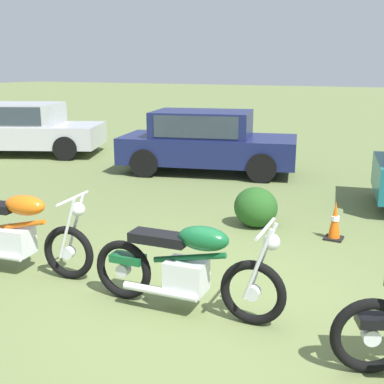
{
  "coord_description": "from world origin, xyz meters",
  "views": [
    {
      "loc": [
        2.06,
        -4.23,
        2.41
      ],
      "look_at": [
        -0.76,
        1.28,
        0.84
      ],
      "focal_mm": 46.08,
      "sensor_mm": 36.0,
      "label": 1
    }
  ],
  "objects_px": {
    "car_navy": "(206,139)",
    "traffic_cone": "(335,222)",
    "motorcycle_orange": "(15,233)",
    "car_silver": "(19,126)",
    "shrub_low": "(256,207)",
    "motorcycle_green": "(187,267)"
  },
  "relations": [
    {
      "from": "car_navy",
      "to": "shrub_low",
      "type": "height_order",
      "value": "car_navy"
    },
    {
      "from": "car_navy",
      "to": "traffic_cone",
      "type": "relative_size",
      "value": 7.54
    },
    {
      "from": "traffic_cone",
      "to": "motorcycle_orange",
      "type": "bearing_deg",
      "value": -137.7
    },
    {
      "from": "car_silver",
      "to": "car_navy",
      "type": "distance_m",
      "value": 5.73
    },
    {
      "from": "motorcycle_orange",
      "to": "traffic_cone",
      "type": "relative_size",
      "value": 3.71
    },
    {
      "from": "motorcycle_green",
      "to": "car_navy",
      "type": "relative_size",
      "value": 0.48
    },
    {
      "from": "car_silver",
      "to": "car_navy",
      "type": "height_order",
      "value": "same"
    },
    {
      "from": "car_silver",
      "to": "car_navy",
      "type": "xyz_separation_m",
      "value": [
        5.73,
        0.15,
        -0.0
      ]
    },
    {
      "from": "motorcycle_orange",
      "to": "car_silver",
      "type": "xyz_separation_m",
      "value": [
        -6.2,
        6.12,
        0.31
      ]
    },
    {
      "from": "motorcycle_orange",
      "to": "traffic_cone",
      "type": "xyz_separation_m",
      "value": [
        3.19,
        2.9,
        -0.22
      ]
    },
    {
      "from": "shrub_low",
      "to": "traffic_cone",
      "type": "bearing_deg",
      "value": -1.44
    },
    {
      "from": "motorcycle_orange",
      "to": "shrub_low",
      "type": "distance_m",
      "value": 3.55
    },
    {
      "from": "motorcycle_orange",
      "to": "car_navy",
      "type": "bearing_deg",
      "value": 85.36
    },
    {
      "from": "car_navy",
      "to": "traffic_cone",
      "type": "xyz_separation_m",
      "value": [
        3.66,
        -3.37,
        -0.53
      ]
    },
    {
      "from": "motorcycle_orange",
      "to": "car_silver",
      "type": "bearing_deg",
      "value": 126.45
    },
    {
      "from": "motorcycle_orange",
      "to": "car_silver",
      "type": "height_order",
      "value": "car_silver"
    },
    {
      "from": "car_silver",
      "to": "car_navy",
      "type": "relative_size",
      "value": 1.1
    },
    {
      "from": "motorcycle_orange",
      "to": "shrub_low",
      "type": "relative_size",
      "value": 3.12
    },
    {
      "from": "shrub_low",
      "to": "motorcycle_orange",
      "type": "bearing_deg",
      "value": -124.06
    },
    {
      "from": "motorcycle_orange",
      "to": "car_navy",
      "type": "xyz_separation_m",
      "value": [
        -0.47,
        6.27,
        0.31
      ]
    },
    {
      "from": "car_silver",
      "to": "motorcycle_green",
      "type": "bearing_deg",
      "value": -59.45
    },
    {
      "from": "motorcycle_orange",
      "to": "car_navy",
      "type": "distance_m",
      "value": 6.3
    }
  ]
}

